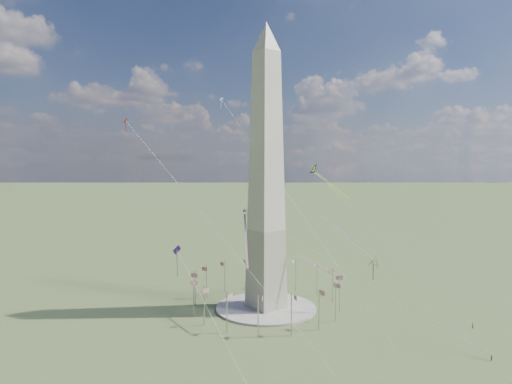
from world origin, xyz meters
TOP-DOWN VIEW (x-y plane):
  - ground at (0.00, 0.00)m, footprint 2000.00×2000.00m
  - plaza at (0.00, 0.00)m, footprint 36.00×36.00m
  - washington_monument at (0.00, 0.00)m, footprint 15.56×15.56m
  - flagpole_ring at (-0.00, -0.00)m, footprint 54.40×54.40m
  - tree_near at (62.68, 0.71)m, footprint 6.18×6.18m
  - person_east at (39.41, -55.44)m, footprint 0.73×0.54m
  - person_centre at (20.77, -69.74)m, footprint 0.95×0.55m
  - kite_delta_black at (30.88, 5.63)m, footprint 10.22×17.46m
  - kite_diamond_purple at (-32.41, 5.93)m, footprint 2.16×3.40m
  - kite_streamer_left at (18.38, -16.75)m, footprint 11.21×17.55m
  - kite_streamer_mid at (-9.61, -0.54)m, footprint 14.58×20.15m
  - kite_streamer_right at (24.99, 0.57)m, footprint 12.71×16.10m
  - kite_small_red at (-38.61, 30.15)m, footprint 1.43×2.25m
  - kite_small_white at (12.09, 45.74)m, footprint 1.36×1.84m

SIDE VIEW (x-z plane):
  - ground at x=0.00m, z-range 0.00..0.00m
  - plaza at x=0.00m, z-range 0.00..0.80m
  - person_centre at x=20.77m, z-range 0.00..1.52m
  - person_east at x=39.41m, z-range 0.00..1.81m
  - flagpole_ring at x=0.00m, z-range 0.77..13.77m
  - tree_near at x=62.68m, z-range 2.30..13.10m
  - kite_streamer_right at x=24.99m, z-range 5.16..18.46m
  - kite_diamond_purple at x=-32.41m, z-range 18.44..28.98m
  - kite_streamer_left at x=18.38m, z-range 23.02..36.58m
  - kite_streamer_mid at x=-9.61m, z-range 21.87..38.07m
  - washington_monument at x=0.00m, z-range -2.05..97.95m
  - kite_delta_black at x=30.88m, z-range 41.48..55.79m
  - kite_small_red at x=-38.61m, z-range 64.27..69.25m
  - kite_small_white at x=12.09m, z-range 77.21..81.90m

